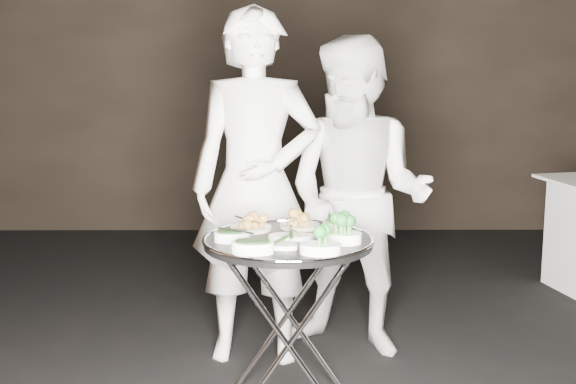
{
  "coord_description": "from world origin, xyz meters",
  "views": [
    {
      "loc": [
        -0.23,
        -3.24,
        1.6
      ],
      "look_at": [
        -0.21,
        0.22,
        0.95
      ],
      "focal_mm": 50.0,
      "sensor_mm": 36.0,
      "label": 1
    }
  ],
  "objects_px": {
    "serving_tray": "(288,241)",
    "waiter_left": "(256,186)",
    "tray_stand": "(288,317)",
    "waiter_right": "(358,198)"
  },
  "relations": [
    {
      "from": "waiter_left",
      "to": "tray_stand",
      "type": "bearing_deg",
      "value": -73.2
    },
    {
      "from": "serving_tray",
      "to": "waiter_right",
      "type": "relative_size",
      "value": 0.45
    },
    {
      "from": "tray_stand",
      "to": "serving_tray",
      "type": "height_order",
      "value": "serving_tray"
    },
    {
      "from": "waiter_left",
      "to": "waiter_right",
      "type": "xyz_separation_m",
      "value": [
        0.52,
        0.07,
        -0.07
      ]
    },
    {
      "from": "serving_tray",
      "to": "waiter_left",
      "type": "xyz_separation_m",
      "value": [
        -0.16,
        0.62,
        0.13
      ]
    },
    {
      "from": "tray_stand",
      "to": "waiter_right",
      "type": "distance_m",
      "value": 0.87
    },
    {
      "from": "tray_stand",
      "to": "waiter_right",
      "type": "xyz_separation_m",
      "value": [
        0.36,
        0.69,
        0.39
      ]
    },
    {
      "from": "serving_tray",
      "to": "waiter_left",
      "type": "distance_m",
      "value": 0.65
    },
    {
      "from": "tray_stand",
      "to": "waiter_right",
      "type": "height_order",
      "value": "waiter_right"
    },
    {
      "from": "serving_tray",
      "to": "waiter_left",
      "type": "relative_size",
      "value": 0.41
    }
  ]
}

